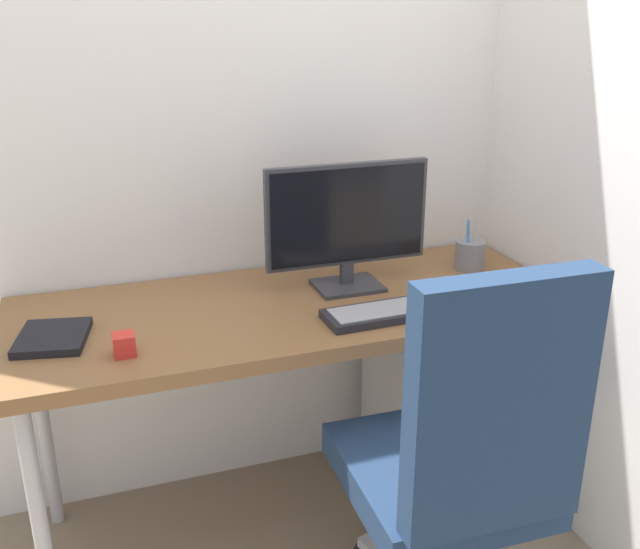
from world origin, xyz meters
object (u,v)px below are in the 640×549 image
at_px(notebook, 53,337).
at_px(filing_cabinet, 450,415).
at_px(mouse, 527,298).
at_px(monitor, 347,221).
at_px(office_chair, 461,458).
at_px(pen_holder, 470,255).
at_px(keyboard, 404,310).
at_px(desk_clamp_accessory, 124,345).

bearing_deg(notebook, filing_cabinet, 12.13).
xyz_separation_m(mouse, notebook, (-1.26, 0.18, -0.01)).
xyz_separation_m(monitor, notebook, (-0.83, -0.11, -0.19)).
relative_size(office_chair, pen_holder, 6.19).
bearing_deg(keyboard, office_chair, -97.15).
xyz_separation_m(keyboard, desk_clamp_accessory, (-0.74, -0.00, 0.02)).
bearing_deg(mouse, pen_holder, 97.06).
bearing_deg(desk_clamp_accessory, keyboard, 0.21).
distance_m(filing_cabinet, keyboard, 0.55).
relative_size(keyboard, desk_clamp_accessory, 8.28).
distance_m(keyboard, notebook, 0.92).
relative_size(notebook, desk_clamp_accessory, 3.51).
height_order(pen_holder, notebook, pen_holder).
height_order(office_chair, desk_clamp_accessory, office_chair).
bearing_deg(mouse, notebook, 177.34).
relative_size(mouse, pen_holder, 0.63).
relative_size(keyboard, notebook, 2.36).
bearing_deg(notebook, monitor, 18.95).
height_order(keyboard, desk_clamp_accessory, desk_clamp_accessory).
height_order(pen_holder, desk_clamp_accessory, pen_holder).
relative_size(office_chair, filing_cabinet, 1.81).
bearing_deg(pen_holder, office_chair, -120.66).
bearing_deg(keyboard, monitor, 107.35).
distance_m(office_chair, mouse, 0.59).
height_order(monitor, keyboard, monitor).
height_order(office_chair, keyboard, office_chair).
bearing_deg(desk_clamp_accessory, monitor, 19.99).
distance_m(pen_holder, notebook, 1.26).
xyz_separation_m(filing_cabinet, mouse, (0.10, -0.19, 0.47)).
height_order(filing_cabinet, pen_holder, pen_holder).
height_order(monitor, pen_holder, monitor).
height_order(mouse, notebook, mouse).
height_order(filing_cabinet, desk_clamp_accessory, desk_clamp_accessory).
bearing_deg(office_chair, monitor, 91.84).
distance_m(mouse, notebook, 1.28).
bearing_deg(filing_cabinet, office_chair, -118.31).
bearing_deg(office_chair, filing_cabinet, 61.69).
bearing_deg(mouse, desk_clamp_accessory, -176.84).
bearing_deg(mouse, filing_cabinet, 124.11).
distance_m(mouse, desk_clamp_accessory, 1.10).
xyz_separation_m(monitor, mouse, (0.43, -0.29, -0.19)).
distance_m(filing_cabinet, notebook, 1.25).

